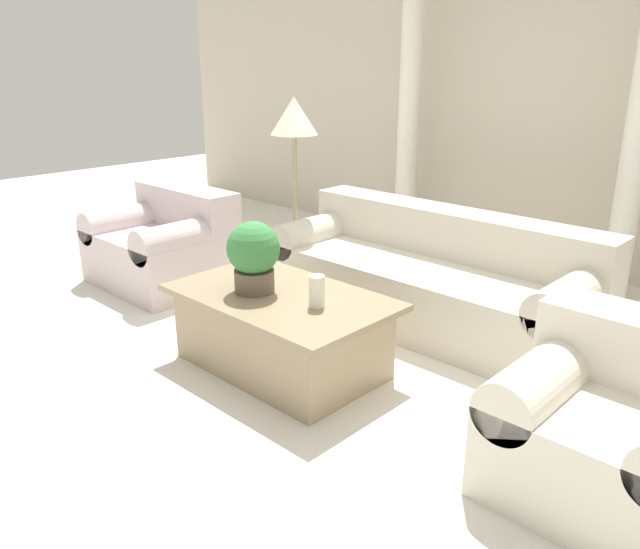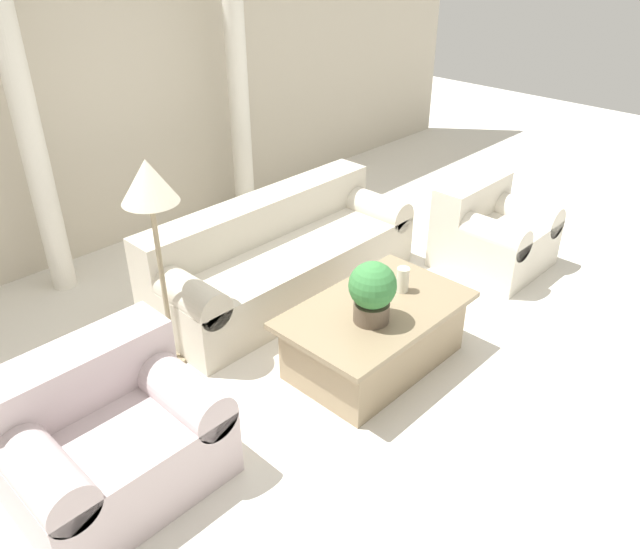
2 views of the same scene
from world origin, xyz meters
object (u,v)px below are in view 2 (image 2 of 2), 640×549
object	(u,v)px
floor_lamp	(149,191)
armchair	(491,231)
potted_plant	(372,291)
loveseat	(107,434)
sofa_long	(281,256)
coffee_table	(375,335)

from	to	relation	value
floor_lamp	armchair	size ratio (longest dim) A/B	1.74
potted_plant	floor_lamp	size ratio (longest dim) A/B	0.28
potted_plant	armchair	bearing A→B (deg)	7.47
loveseat	floor_lamp	size ratio (longest dim) A/B	0.71
sofa_long	coffee_table	size ratio (longest dim) A/B	1.76
sofa_long	loveseat	distance (m)	2.29
loveseat	armchair	distance (m)	3.80
loveseat	floor_lamp	world-z (taller)	floor_lamp
potted_plant	armchair	xyz separation A→B (m)	(2.07, 0.27, -0.38)
coffee_table	floor_lamp	size ratio (longest dim) A/B	0.88
potted_plant	floor_lamp	world-z (taller)	floor_lamp
loveseat	coffee_table	distance (m)	1.93
loveseat	potted_plant	world-z (taller)	potted_plant
coffee_table	potted_plant	xyz separation A→B (m)	(-0.15, -0.08, 0.47)
potted_plant	armchair	size ratio (longest dim) A/B	0.49
coffee_table	sofa_long	bearing A→B (deg)	78.86
sofa_long	armchair	distance (m)	1.97
coffee_table	potted_plant	world-z (taller)	potted_plant
sofa_long	potted_plant	size ratio (longest dim) A/B	5.51
potted_plant	armchair	distance (m)	2.12
loveseat	floor_lamp	xyz separation A→B (m)	(0.88, 0.70, 1.00)
sofa_long	floor_lamp	distance (m)	1.61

